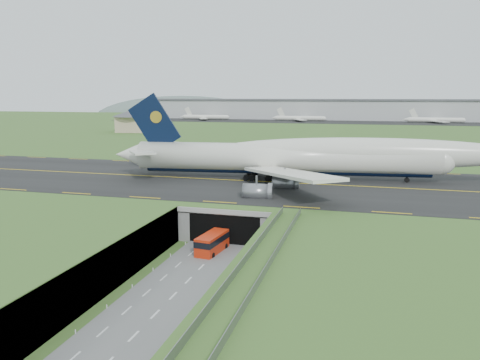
% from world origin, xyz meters
% --- Properties ---
extents(ground, '(900.00, 900.00, 0.00)m').
position_xyz_m(ground, '(0.00, 0.00, 0.00)').
color(ground, '#3A6126').
rests_on(ground, ground).
extents(airfield_deck, '(800.00, 800.00, 6.00)m').
position_xyz_m(airfield_deck, '(0.00, 0.00, 3.00)').
color(airfield_deck, gray).
rests_on(airfield_deck, ground).
extents(trench_road, '(12.00, 75.00, 0.20)m').
position_xyz_m(trench_road, '(0.00, -7.50, 0.10)').
color(trench_road, slate).
rests_on(trench_road, ground).
extents(taxiway, '(800.00, 44.00, 0.18)m').
position_xyz_m(taxiway, '(0.00, 33.00, 6.09)').
color(taxiway, black).
rests_on(taxiway, airfield_deck).
extents(tunnel_portal, '(17.00, 22.30, 6.00)m').
position_xyz_m(tunnel_portal, '(0.00, 16.71, 3.33)').
color(tunnel_portal, gray).
rests_on(tunnel_portal, ground).
extents(guideway, '(3.00, 53.00, 7.05)m').
position_xyz_m(guideway, '(11.00, -19.11, 5.32)').
color(guideway, '#A8A8A3').
rests_on(guideway, ground).
extents(jumbo_jet, '(88.58, 57.70, 19.21)m').
position_xyz_m(jumbo_jet, '(10.84, 37.60, 11.16)').
color(jumbo_jet, silver).
rests_on(jumbo_jet, ground).
extents(shuttle_tram, '(3.61, 7.47, 2.94)m').
position_xyz_m(shuttle_tram, '(-0.63, 3.76, 1.62)').
color(shuttle_tram, red).
rests_on(shuttle_tram, ground).
extents(service_building, '(23.44, 23.44, 11.66)m').
position_xyz_m(service_building, '(-91.31, 151.38, 12.91)').
color(service_building, tan).
rests_on(service_building, ground).
extents(cargo_terminal, '(320.00, 67.00, 15.60)m').
position_xyz_m(cargo_terminal, '(-0.18, 299.41, 13.96)').
color(cargo_terminal, '#B2B2B2').
rests_on(cargo_terminal, ground).
extents(distant_hills, '(700.00, 91.00, 60.00)m').
position_xyz_m(distant_hills, '(64.38, 430.00, -4.00)').
color(distant_hills, slate).
rests_on(distant_hills, ground).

